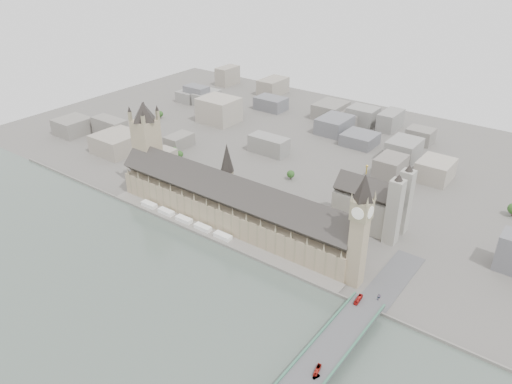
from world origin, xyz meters
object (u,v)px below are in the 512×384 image
Objects in this scene: car_silver at (316,377)px; westminster_bridge at (321,364)px; westminster_abbey at (372,205)px; car_approach at (379,297)px; victoria_tower at (147,142)px; elizabeth_tower at (360,223)px; red_bus_north at (358,300)px; palace_of_westminster at (232,204)px; red_bus_south at (317,370)px.

westminster_bridge is at bearing 130.22° from car_silver.
westminster_abbey reaches higher than westminster_bridge.
car_silver is at bearing -70.87° from westminster_bridge.
car_silver is 93.67m from car_approach.
car_silver is (56.53, -198.24, -14.01)m from westminster_abbey.
victoria_tower is at bearing -163.50° from westminster_abbey.
victoria_tower is 0.31× the size of westminster_bridge.
elizabeth_tower is at bearing 104.11° from westminster_bridge.
red_bus_north is (45.10, -117.04, -13.17)m from westminster_abbey.
victoria_tower is 20.02× the size of car_silver.
victoria_tower reaches higher than westminster_abbey.
westminster_abbey is at bearing 16.50° from victoria_tower.
victoria_tower is at bearing 177.04° from palace_of_westminster.
red_bus_north is (278.03, -48.04, -43.30)m from victoria_tower.
westminster_bridge is 13.69m from red_bus_south.
victoria_tower is 294.43m from car_approach.
car_approach is (10.89, 12.47, -0.86)m from red_bus_north.
car_silver is (29.46, -111.24, -47.01)m from elizabeth_tower.
victoria_tower is 316.59m from red_bus_south.
victoria_tower is 320.06m from car_silver.
elizabeth_tower is at bearing 136.32° from car_approach.
palace_of_westminster is 48.29× the size of car_approach.
car_silver is at bearing -102.06° from car_approach.
westminster_abbey is (232.92, 69.00, -30.12)m from victoria_tower.
palace_of_westminster is 126.41m from victoria_tower.
red_bus_south is at bearing -75.52° from elizabeth_tower.
car_approach is at bearing 44.54° from red_bus_north.
elizabeth_tower reaches higher than car_silver.
victoria_tower is 309.91m from westminster_bridge.
elizabeth_tower is 1.58× the size of westminster_abbey.
elizabeth_tower is (138.00, -11.70, 35.38)m from palace_of_westminster.
palace_of_westminster is 169.86m from car_approach.
red_bus_north is 1.15× the size of red_bus_south.
car_approach is (1.29, 89.37, -0.65)m from red_bus_south.
westminster_bridge is 65.08× the size of car_silver.
palace_of_westminster reaches higher than car_silver.
car_silver is (5.46, -15.74, 5.95)m from westminster_bridge.
car_approach is at bearing -7.02° from victoria_tower.
car_silver is (167.46, -122.94, -11.63)m from palace_of_westminster.
westminster_bridge is at bearing -89.12° from red_bus_north.
westminster_bridge is 27.29× the size of red_bus_north.
westminster_abbey is 5.71× the size of red_bus_north.
red_bus_south is (9.59, -76.90, -0.21)m from red_bus_north.
red_bus_south is (287.62, -124.95, -43.51)m from victoria_tower.
westminster_abbey is at bearing 105.77° from car_approach.
victoria_tower is 285.45m from red_bus_north.
westminster_abbey is (-27.08, 87.00, -33.01)m from elizabeth_tower.
car_silver is at bearing -86.32° from red_bus_north.
westminster_abbey is at bearing 107.29° from elizabeth_tower.
westminster_bridge is 31.27× the size of red_bus_south.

